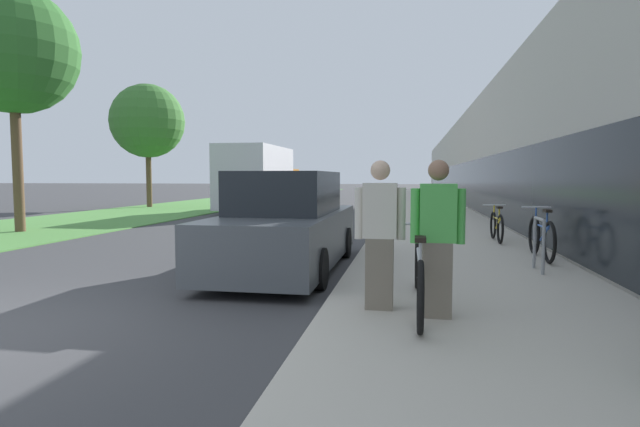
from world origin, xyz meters
TOP-DOWN VIEW (x-y plane):
  - sidewalk_slab at (5.43, 21.00)m, footprint 3.72×70.00m
  - storefront_facade at (12.32, 29.00)m, footprint 10.01×70.00m
  - lawn_strip at (-7.09, 25.00)m, footprint 6.25×70.00m
  - tandem_bicycle at (4.65, 1.64)m, footprint 0.52×2.68m
  - person_rider at (4.83, 1.30)m, footprint 0.56×0.22m
  - person_bystander at (4.21, 1.52)m, footprint 0.56×0.22m
  - bike_rack_hoop at (6.53, 4.18)m, footprint 0.05×0.60m
  - cruiser_bike_nearest at (6.89, 5.47)m, footprint 0.52×1.79m
  - cruiser_bike_middle at (6.51, 7.90)m, footprint 0.52×1.61m
  - parked_sedan_curbside at (2.46, 4.26)m, footprint 1.84×4.78m
  - moving_truck at (-2.26, 18.07)m, footprint 2.31×6.86m
  - street_tree_near at (-6.52, 8.52)m, footprint 3.55×3.55m
  - street_tree_far at (-8.96, 20.19)m, footprint 3.80×3.80m

SIDE VIEW (x-z plane):
  - lawn_strip at x=-7.09m, z-range 0.00..0.03m
  - sidewalk_slab at x=5.43m, z-range 0.00..0.12m
  - cruiser_bike_middle at x=6.51m, z-range 0.06..0.89m
  - tandem_bicycle at x=4.65m, z-range 0.06..0.94m
  - cruiser_bike_nearest at x=6.89m, z-range 0.05..0.97m
  - bike_rack_hoop at x=6.53m, z-range 0.21..1.06m
  - parked_sedan_curbside at x=2.46m, z-range -0.09..1.60m
  - person_rider at x=4.83m, z-range 0.13..1.78m
  - person_bystander at x=4.21m, z-range 0.13..1.78m
  - moving_truck at x=-2.26m, z-range 0.01..2.96m
  - storefront_facade at x=12.32m, z-range 0.00..5.01m
  - street_tree_far at x=-8.96m, z-range 1.29..7.69m
  - street_tree_near at x=-6.52m, z-range 1.67..8.62m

